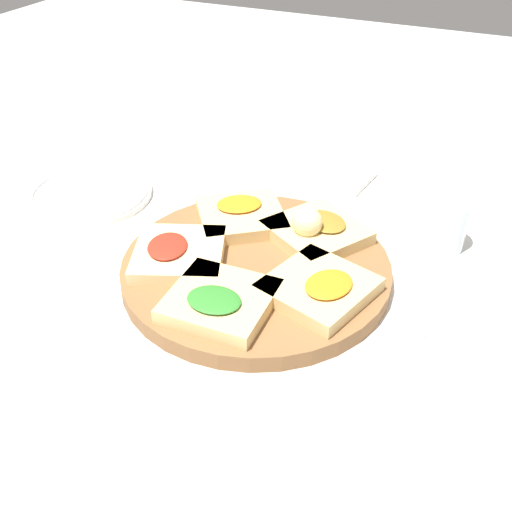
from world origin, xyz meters
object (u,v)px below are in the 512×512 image
plate_left (490,373)px  plate_right (90,193)px  serving_board (256,269)px  water_glass (444,225)px  napkin_stack (337,175)px

plate_left → plate_right: same height
serving_board → water_glass: size_ratio=4.85×
serving_board → napkin_stack: bearing=-91.8°
serving_board → napkin_stack: serving_board is taller
napkin_stack → water_glass: bearing=145.9°
serving_board → water_glass: 0.30m
serving_board → plate_left: (-0.34, 0.07, -0.00)m
water_glass → napkin_stack: 0.27m
napkin_stack → plate_left: bearing=128.7°
plate_left → napkin_stack: plate_left is taller
serving_board → napkin_stack: (-0.01, -0.34, -0.01)m
serving_board → water_glass: water_glass is taller
plate_right → water_glass: (-0.60, -0.11, 0.03)m
plate_right → water_glass: water_glass is taller
plate_left → water_glass: 0.28m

